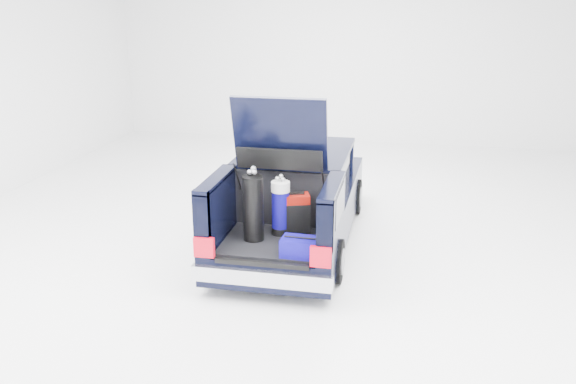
% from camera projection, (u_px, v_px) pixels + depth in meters
% --- Properties ---
extents(ground, '(14.00, 14.00, 0.00)m').
position_uv_depth(ground, '(294.00, 240.00, 9.72)').
color(ground, white).
rests_on(ground, ground).
extents(car, '(1.87, 4.65, 2.47)m').
position_uv_depth(car, '(296.00, 198.00, 9.61)').
color(car, black).
rests_on(car, ground).
extents(red_suitcase, '(0.40, 0.33, 0.58)m').
position_uv_depth(red_suitcase, '(296.00, 214.00, 8.33)').
color(red_suitcase, '#740A03').
rests_on(red_suitcase, car).
extents(black_golf_bag, '(0.32, 0.34, 1.00)m').
position_uv_depth(black_golf_bag, '(253.00, 208.00, 8.04)').
color(black_golf_bag, black).
rests_on(black_golf_bag, car).
extents(blue_golf_bag, '(0.29, 0.29, 0.85)m').
position_uv_depth(blue_golf_bag, '(281.00, 207.00, 8.26)').
color(blue_golf_bag, black).
rests_on(blue_golf_bag, car).
extents(blue_duffel, '(0.49, 0.33, 0.25)m').
position_uv_depth(blue_duffel, '(301.00, 247.00, 7.65)').
color(blue_duffel, '#0C0470').
rests_on(blue_duffel, car).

